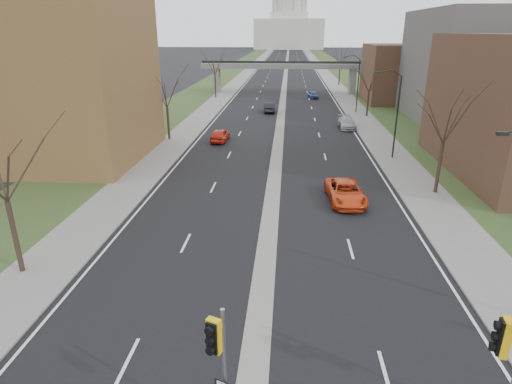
# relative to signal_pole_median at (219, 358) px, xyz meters

# --- Properties ---
(road_surface) EXTENTS (20.00, 600.00, 0.01)m
(road_surface) POSITION_rel_signal_pole_median_xyz_m (0.73, 151.37, -3.42)
(road_surface) COLOR black
(road_surface) RESTS_ON ground
(median_strip) EXTENTS (1.20, 600.00, 0.02)m
(median_strip) POSITION_rel_signal_pole_median_xyz_m (0.73, 151.37, -3.43)
(median_strip) COLOR gray
(median_strip) RESTS_ON ground
(sidewalk_right) EXTENTS (4.00, 600.00, 0.12)m
(sidewalk_right) POSITION_rel_signal_pole_median_xyz_m (12.73, 151.37, -3.37)
(sidewalk_right) COLOR gray
(sidewalk_right) RESTS_ON ground
(sidewalk_left) EXTENTS (4.00, 600.00, 0.12)m
(sidewalk_left) POSITION_rel_signal_pole_median_xyz_m (-11.27, 151.37, -3.37)
(sidewalk_left) COLOR gray
(sidewalk_left) RESTS_ON ground
(grass_verge_right) EXTENTS (8.00, 600.00, 0.10)m
(grass_verge_right) POSITION_rel_signal_pole_median_xyz_m (18.73, 151.37, -3.38)
(grass_verge_right) COLOR #2F4821
(grass_verge_right) RESTS_ON ground
(grass_verge_left) EXTENTS (8.00, 600.00, 0.10)m
(grass_verge_left) POSITION_rel_signal_pole_median_xyz_m (-17.27, 151.37, -3.38)
(grass_verge_left) COLOR #2F4821
(grass_verge_left) RESTS_ON ground
(apartment_building) EXTENTS (25.00, 16.00, 22.00)m
(apartment_building) POSITION_rel_signal_pole_median_xyz_m (-25.27, 31.37, 7.57)
(apartment_building) COLOR brown
(apartment_building) RESTS_ON ground
(commercial_block_mid) EXTENTS (18.00, 22.00, 15.00)m
(commercial_block_mid) POSITION_rel_signal_pole_median_xyz_m (28.73, 53.37, 4.07)
(commercial_block_mid) COLOR #5D5955
(commercial_block_mid) RESTS_ON ground
(commercial_block_far) EXTENTS (14.00, 14.00, 10.00)m
(commercial_block_far) POSITION_rel_signal_pole_median_xyz_m (22.73, 71.37, 1.57)
(commercial_block_far) COLOR brown
(commercial_block_far) RESTS_ON ground
(pedestrian_bridge) EXTENTS (34.00, 3.00, 6.45)m
(pedestrian_bridge) POSITION_rel_signal_pole_median_xyz_m (0.73, 81.37, 1.42)
(pedestrian_bridge) COLOR slate
(pedestrian_bridge) RESTS_ON ground
(capitol) EXTENTS (48.00, 42.00, 55.75)m
(capitol) POSITION_rel_signal_pole_median_xyz_m (0.73, 321.37, 15.17)
(capitol) COLOR silver
(capitol) RESTS_ON ground
(streetlight_mid) EXTENTS (2.61, 0.20, 8.70)m
(streetlight_mid) POSITION_rel_signal_pole_median_xyz_m (11.72, 33.37, 3.53)
(streetlight_mid) COLOR black
(streetlight_mid) RESTS_ON sidewalk_right
(streetlight_far) EXTENTS (2.61, 0.20, 8.70)m
(streetlight_far) POSITION_rel_signal_pole_median_xyz_m (11.72, 59.37, 3.53)
(streetlight_far) COLOR black
(streetlight_far) RESTS_ON sidewalk_right
(tree_left_b) EXTENTS (6.75, 6.75, 8.81)m
(tree_left_b) POSITION_rel_signal_pole_median_xyz_m (-12.27, 39.37, 2.80)
(tree_left_b) COLOR #382B21
(tree_left_b) RESTS_ON sidewalk_left
(tree_left_c) EXTENTS (7.65, 7.65, 9.99)m
(tree_left_c) POSITION_rel_signal_pole_median_xyz_m (-12.27, 73.37, 3.62)
(tree_left_c) COLOR #382B21
(tree_left_c) RESTS_ON sidewalk_left
(tree_right_a) EXTENTS (7.20, 7.20, 9.40)m
(tree_right_a) POSITION_rel_signal_pole_median_xyz_m (13.73, 23.37, 3.21)
(tree_right_a) COLOR #382B21
(tree_right_a) RESTS_ON sidewalk_right
(tree_right_b) EXTENTS (6.30, 6.30, 8.22)m
(tree_right_b) POSITION_rel_signal_pole_median_xyz_m (13.73, 56.37, 2.39)
(tree_right_b) COLOR #382B21
(tree_right_b) RESTS_ON sidewalk_right
(tree_right_c) EXTENTS (7.65, 7.65, 9.99)m
(tree_right_c) POSITION_rel_signal_pole_median_xyz_m (13.73, 96.37, 3.62)
(tree_right_c) COLOR #382B21
(tree_right_c) RESTS_ON sidewalk_right
(signal_pole_median) EXTENTS (0.70, 0.82, 4.92)m
(signal_pole_median) POSITION_rel_signal_pole_median_xyz_m (0.00, 0.00, 0.00)
(signal_pole_median) COLOR gray
(signal_pole_median) RESTS_ON ground
(car_left_near) EXTENTS (2.02, 4.54, 1.52)m
(car_left_near) POSITION_rel_signal_pole_median_xyz_m (-6.12, 39.21, -2.67)
(car_left_near) COLOR red
(car_left_near) RESTS_ON ground
(car_left_far) EXTENTS (1.97, 4.69, 1.50)m
(car_left_far) POSITION_rel_signal_pole_median_xyz_m (-1.27, 58.99, -2.68)
(car_left_far) COLOR black
(car_left_far) RESTS_ON ground
(car_right_near) EXTENTS (2.96, 5.73, 1.55)m
(car_right_near) POSITION_rel_signal_pole_median_xyz_m (6.30, 21.05, -2.65)
(car_right_near) COLOR #D44316
(car_right_near) RESTS_ON ground
(car_right_mid) EXTENTS (2.25, 5.11, 1.46)m
(car_right_mid) POSITION_rel_signal_pole_median_xyz_m (9.62, 47.61, -2.70)
(car_right_mid) COLOR #99989F
(car_right_mid) RESTS_ON ground
(car_right_far) EXTENTS (2.05, 4.00, 1.30)m
(car_right_far) POSITION_rel_signal_pole_median_xyz_m (6.54, 74.71, -2.78)
(car_right_far) COLOR navy
(car_right_far) RESTS_ON ground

